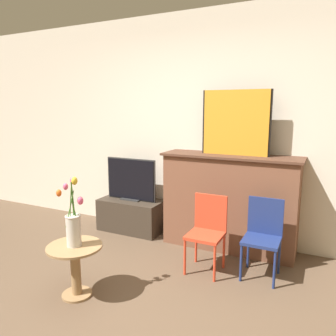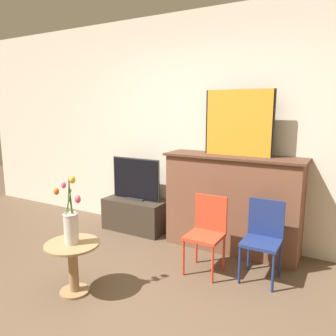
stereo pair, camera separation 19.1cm
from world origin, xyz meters
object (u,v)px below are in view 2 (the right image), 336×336
at_px(tv_monitor, 136,179).
at_px(chair_blue, 263,235).
at_px(painting, 239,123).
at_px(chair_red, 207,229).
at_px(vase_tulips, 71,222).

xyz_separation_m(tv_monitor, chair_blue, (1.76, -0.45, -0.25)).
relative_size(painting, chair_red, 1.00).
distance_m(chair_red, chair_blue, 0.53).
xyz_separation_m(chair_blue, vase_tulips, (-1.36, -1.06, 0.22)).
height_order(chair_red, vase_tulips, vase_tulips).
height_order(chair_red, chair_blue, same).
bearing_deg(chair_red, tv_monitor, 155.28).
distance_m(tv_monitor, vase_tulips, 1.57).
height_order(tv_monitor, vase_tulips, vase_tulips).
bearing_deg(vase_tulips, chair_blue, 38.06).
height_order(tv_monitor, chair_blue, tv_monitor).
bearing_deg(chair_blue, painting, 131.57).
xyz_separation_m(tv_monitor, vase_tulips, (0.40, -1.52, -0.03)).
distance_m(painting, chair_blue, 1.19).
bearing_deg(painting, chair_red, -98.32).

